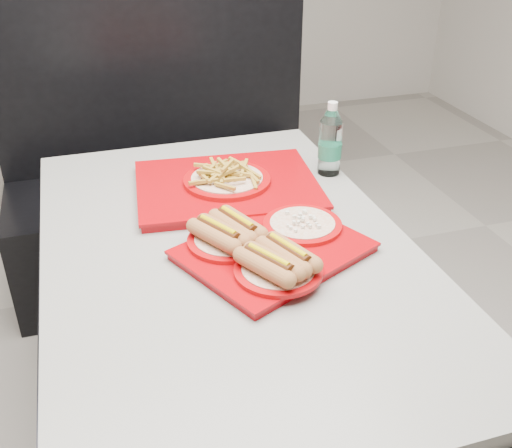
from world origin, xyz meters
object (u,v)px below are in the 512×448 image
object	(u,v)px
tray_near	(268,246)
tray_far	(227,182)
booth_bench	(165,185)
water_bottle	(330,143)
diner_table	(230,299)

from	to	relation	value
tray_near	tray_far	xyz separation A→B (m)	(-0.00, 0.37, -0.00)
tray_far	booth_bench	bearing A→B (deg)	95.16
booth_bench	tray_near	bearing A→B (deg)	-86.29
tray_near	water_bottle	world-z (taller)	water_bottle
tray_far	water_bottle	distance (m)	0.34
booth_bench	tray_far	distance (m)	0.89
booth_bench	water_bottle	distance (m)	0.98
diner_table	tray_near	xyz separation A→B (m)	(0.08, -0.08, 0.20)
tray_far	diner_table	bearing A→B (deg)	-104.07
tray_near	tray_far	size ratio (longest dim) A/B	0.92
tray_far	water_bottle	xyz separation A→B (m)	(0.33, 0.03, 0.07)
diner_table	water_bottle	bearing A→B (deg)	38.41
booth_bench	tray_far	size ratio (longest dim) A/B	2.42
booth_bench	tray_near	distance (m)	1.24
booth_bench	water_bottle	bearing A→B (deg)	-62.29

